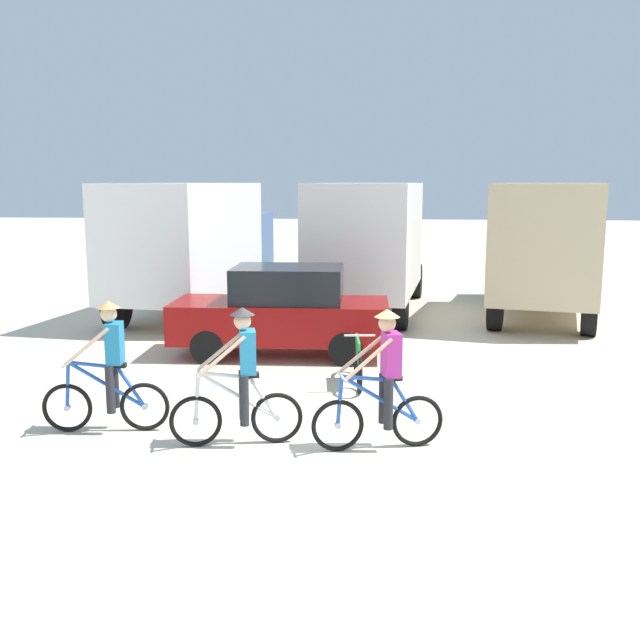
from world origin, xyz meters
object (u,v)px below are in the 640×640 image
object	(u,v)px
sedan_parked	(283,311)
box_truck_white_box	(370,241)
box_truck_tan_camper	(547,243)
cyclist_near_camera	(383,385)
box_truck_avon_van	(193,242)
cyclist_cowboy_hat	(240,382)
bicycle_spare	(358,362)
cyclist_orange_shirt	(109,371)

from	to	relation	value
sedan_parked	box_truck_white_box	bearing A→B (deg)	73.37
box_truck_tan_camper	cyclist_near_camera	xyz separation A→B (m)	(-3.97, -10.06, -1.03)
box_truck_avon_van	cyclist_cowboy_hat	bearing A→B (deg)	-71.74
box_truck_white_box	cyclist_near_camera	distance (m)	10.35
sedan_parked	bicycle_spare	world-z (taller)	sedan_parked
box_truck_avon_van	cyclist_cowboy_hat	distance (m)	10.08
cyclist_cowboy_hat	cyclist_near_camera	bearing A→B (deg)	0.83
cyclist_orange_shirt	bicycle_spare	distance (m)	4.27
box_truck_avon_van	box_truck_tan_camper	xyz separation A→B (m)	(8.94, 0.57, 0.00)
box_truck_white_box	cyclist_cowboy_hat	size ratio (longest dim) A/B	3.82
box_truck_tan_camper	sedan_parked	xyz separation A→B (m)	(-6.00, -4.95, -0.99)
cyclist_near_camera	box_truck_tan_camper	bearing A→B (deg)	68.47
bicycle_spare	cyclist_orange_shirt	bearing A→B (deg)	-140.26
box_truck_white_box	box_truck_tan_camper	bearing A→B (deg)	-2.93
bicycle_spare	box_truck_white_box	bearing A→B (deg)	90.20
box_truck_avon_van	box_truck_tan_camper	bearing A→B (deg)	3.67
cyclist_orange_shirt	cyclist_cowboy_hat	xyz separation A→B (m)	(1.89, -0.35, 0.00)
box_truck_avon_van	box_truck_tan_camper	world-z (taller)	same
cyclist_cowboy_hat	cyclist_orange_shirt	bearing A→B (deg)	169.47
box_truck_white_box	box_truck_tan_camper	distance (m)	4.46
box_truck_avon_van	bicycle_spare	world-z (taller)	box_truck_avon_van
cyclist_orange_shirt	box_truck_tan_camper	bearing A→B (deg)	51.70
cyclist_cowboy_hat	box_truck_white_box	bearing A→B (deg)	82.55
box_truck_avon_van	cyclist_near_camera	world-z (taller)	box_truck_avon_van
box_truck_tan_camper	bicycle_spare	xyz separation A→B (m)	(-4.43, -7.03, -1.48)
box_truck_white_box	cyclist_cowboy_hat	world-z (taller)	box_truck_white_box
cyclist_orange_shirt	bicycle_spare	bearing A→B (deg)	39.74
cyclist_cowboy_hat	box_truck_tan_camper	bearing A→B (deg)	60.10
sedan_parked	cyclist_cowboy_hat	xyz separation A→B (m)	(0.20, -5.14, -0.04)
box_truck_tan_camper	sedan_parked	distance (m)	7.84
box_truck_avon_van	cyclist_orange_shirt	world-z (taller)	box_truck_avon_van
cyclist_orange_shirt	box_truck_white_box	bearing A→B (deg)	72.00
sedan_parked	box_truck_avon_van	bearing A→B (deg)	123.87
box_truck_avon_van	cyclist_near_camera	bearing A→B (deg)	-62.35
box_truck_white_box	cyclist_orange_shirt	world-z (taller)	box_truck_white_box
box_truck_tan_camper	box_truck_white_box	bearing A→B (deg)	177.07
cyclist_cowboy_hat	bicycle_spare	world-z (taller)	cyclist_cowboy_hat
cyclist_near_camera	bicycle_spare	xyz separation A→B (m)	(-0.46, 3.04, -0.45)
box_truck_white_box	box_truck_avon_van	bearing A→B (deg)	-169.88
box_truck_white_box	box_truck_tan_camper	world-z (taller)	same
sedan_parked	bicycle_spare	size ratio (longest dim) A/B	2.46
box_truck_avon_van	cyclist_cowboy_hat	xyz separation A→B (m)	(3.14, -9.52, -1.03)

